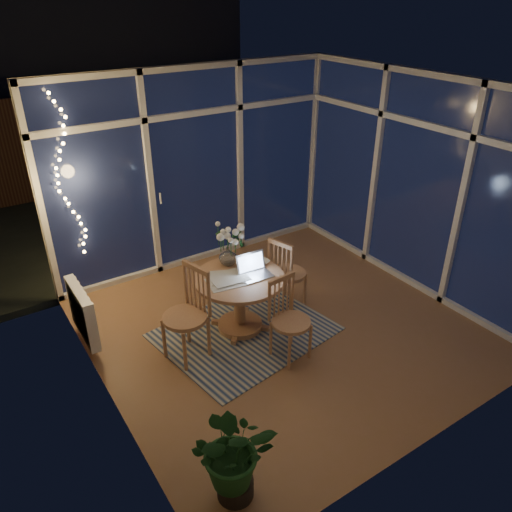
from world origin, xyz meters
name	(u,v)px	position (x,y,z in m)	size (l,w,h in m)	color
floor	(282,326)	(0.00, 0.00, 0.00)	(4.00, 4.00, 0.00)	olive
ceiling	(289,89)	(0.00, 0.00, 2.60)	(4.00, 4.00, 0.00)	silver
wall_back	(195,169)	(0.00, 2.00, 1.30)	(4.00, 0.04, 2.60)	beige
wall_front	(450,319)	(0.00, -2.00, 1.30)	(4.00, 0.04, 2.60)	beige
wall_left	(89,278)	(-2.00, 0.00, 1.30)	(0.04, 4.00, 2.60)	beige
wall_right	(419,184)	(2.00, 0.00, 1.30)	(0.04, 4.00, 2.60)	beige
window_wall_back	(196,170)	(0.00, 1.96, 1.30)	(4.00, 0.10, 2.60)	silver
window_wall_right	(417,185)	(1.96, 0.00, 1.30)	(0.10, 4.00, 2.60)	silver
radiator	(82,313)	(-1.94, 0.90, 0.40)	(0.10, 0.70, 0.58)	silver
fairy_lights	(66,179)	(-1.65, 1.88, 1.52)	(0.24, 0.10, 1.85)	#EEB55F
garden_patio	(151,190)	(0.50, 5.00, -0.06)	(12.00, 6.00, 0.10)	black
garden_fence	(110,139)	(0.00, 5.50, 0.90)	(11.00, 0.08, 1.80)	#3D1F16
neighbour_roof	(70,48)	(0.30, 8.50, 2.20)	(7.00, 3.00, 2.20)	#33363E
garden_shrubs	(109,207)	(-0.80, 3.40, 0.45)	(0.90, 0.90, 0.90)	black
rug	(245,332)	(-0.42, 0.14, 0.01)	(1.78, 1.42, 0.01)	beige
dining_table	(240,303)	(-0.42, 0.24, 0.33)	(0.98, 0.98, 0.67)	#A6694A
chair_left	(185,316)	(-1.13, 0.12, 0.51)	(0.47, 0.47, 1.02)	#A6694A
chair_right	(288,272)	(0.30, 0.31, 0.47)	(0.43, 0.43, 0.94)	#A6694A
chair_front	(291,321)	(-0.24, -0.47, 0.45)	(0.42, 0.42, 0.91)	#A6694A
laptop	(256,266)	(-0.26, 0.15, 0.79)	(0.34, 0.29, 0.25)	#B9B9BE
flower_vase	(228,256)	(-0.37, 0.54, 0.77)	(0.20, 0.20, 0.21)	silver
bowl	(262,262)	(-0.04, 0.35, 0.69)	(0.15, 0.15, 0.04)	white
newspapers	(227,279)	(-0.55, 0.26, 0.68)	(0.40, 0.30, 0.02)	beige
phone	(253,276)	(-0.28, 0.18, 0.67)	(0.11, 0.06, 0.01)	black
potted_plant	(234,460)	(-1.55, -1.53, 0.38)	(0.54, 0.47, 0.76)	#19471C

